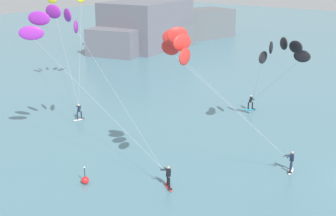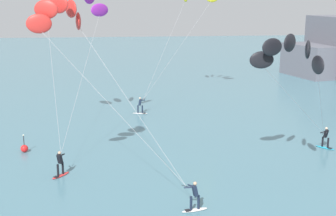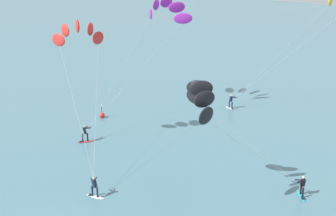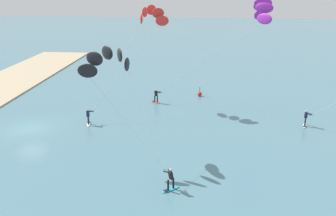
{
  "view_description": "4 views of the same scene",
  "coord_description": "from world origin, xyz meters",
  "px_view_note": "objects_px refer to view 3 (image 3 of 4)",
  "views": [
    {
      "loc": [
        -32.44,
        -5.88,
        15.44
      ],
      "look_at": [
        -1.5,
        17.61,
        2.71
      ],
      "focal_mm": 47.85,
      "sensor_mm": 36.0,
      "label": 1
    },
    {
      "loc": [
        -5.76,
        -17.56,
        11.32
      ],
      "look_at": [
        -2.19,
        14.26,
        3.69
      ],
      "focal_mm": 49.96,
      "sensor_mm": 36.0,
      "label": 2
    },
    {
      "loc": [
        19.97,
        -13.03,
        17.59
      ],
      "look_at": [
        -3.35,
        16.13,
        3.48
      ],
      "focal_mm": 47.41,
      "sensor_mm": 36.0,
      "label": 3
    },
    {
      "loc": [
        32.87,
        17.14,
        13.96
      ],
      "look_at": [
        -0.95,
        13.79,
        2.31
      ],
      "focal_mm": 39.81,
      "sensor_mm": 36.0,
      "label": 4
    }
  ],
  "objects_px": {
    "kitesurfer_nearshore": "(163,14)",
    "marker_buoy": "(102,115)",
    "kitesurfer_far_out": "(206,102)",
    "kitesurfer_downwind": "(335,3)",
    "kitesurfer_mid_water": "(79,40)"
  },
  "relations": [
    {
      "from": "kitesurfer_mid_water",
      "to": "kitesurfer_downwind",
      "type": "distance_m",
      "value": 28.43
    },
    {
      "from": "kitesurfer_far_out",
      "to": "marker_buoy",
      "type": "relative_size",
      "value": 6.66
    },
    {
      "from": "kitesurfer_nearshore",
      "to": "kitesurfer_far_out",
      "type": "xyz_separation_m",
      "value": [
        14.12,
        -12.93,
        -2.85
      ]
    },
    {
      "from": "kitesurfer_far_out",
      "to": "kitesurfer_downwind",
      "type": "height_order",
      "value": "kitesurfer_downwind"
    },
    {
      "from": "kitesurfer_far_out",
      "to": "marker_buoy",
      "type": "bearing_deg",
      "value": 158.74
    },
    {
      "from": "kitesurfer_nearshore",
      "to": "kitesurfer_far_out",
      "type": "relative_size",
      "value": 1.46
    },
    {
      "from": "marker_buoy",
      "to": "kitesurfer_mid_water",
      "type": "bearing_deg",
      "value": -55.0
    },
    {
      "from": "kitesurfer_mid_water",
      "to": "marker_buoy",
      "type": "relative_size",
      "value": 8.31
    },
    {
      "from": "kitesurfer_mid_water",
      "to": "kitesurfer_far_out",
      "type": "distance_m",
      "value": 13.76
    },
    {
      "from": "kitesurfer_mid_water",
      "to": "kitesurfer_nearshore",
      "type": "bearing_deg",
      "value": 92.75
    },
    {
      "from": "kitesurfer_nearshore",
      "to": "kitesurfer_mid_water",
      "type": "height_order",
      "value": "kitesurfer_nearshore"
    },
    {
      "from": "marker_buoy",
      "to": "kitesurfer_nearshore",
      "type": "bearing_deg",
      "value": 60.02
    },
    {
      "from": "kitesurfer_nearshore",
      "to": "kitesurfer_downwind",
      "type": "xyz_separation_m",
      "value": [
        12.79,
        13.74,
        0.73
      ]
    },
    {
      "from": "kitesurfer_nearshore",
      "to": "marker_buoy",
      "type": "relative_size",
      "value": 9.7
    },
    {
      "from": "kitesurfer_nearshore",
      "to": "kitesurfer_far_out",
      "type": "height_order",
      "value": "kitesurfer_nearshore"
    }
  ]
}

